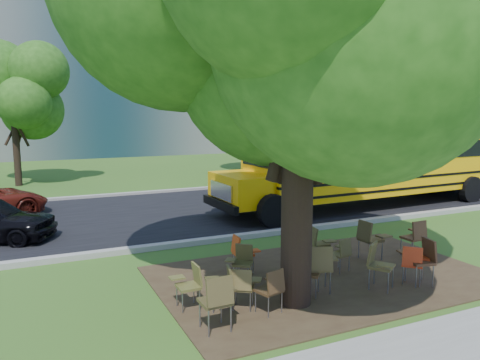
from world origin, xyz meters
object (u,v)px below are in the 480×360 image
chair_14 (223,283)px  chair_15 (318,241)px  main_tree (301,2)px  chair_5 (378,262)px  school_bus (387,157)px  chair_11 (342,251)px  chair_7 (414,261)px  chair_0 (218,297)px  chair_12 (370,236)px  chair_1 (244,284)px  chair_9 (242,259)px  chair_2 (272,286)px  chair_3 (308,268)px  chair_13 (416,234)px  chair_6 (422,256)px  chair_10 (242,250)px  chair_8 (190,281)px  chair_4 (321,264)px

chair_14 → chair_15: (3.02, 1.50, 0.04)m
main_tree → chair_5: size_ratio=9.51×
school_bus → chair_11: bearing=-140.2°
chair_5 → chair_7: chair_5 is taller
chair_0 → chair_12: size_ratio=1.00×
school_bus → chair_5: size_ratio=13.61×
chair_0 → chair_11: 3.83m
chair_1 → chair_7: size_ratio=0.94×
main_tree → chair_9: 5.06m
chair_0 → chair_2: bearing=10.9°
chair_1 → chair_9: 1.40m
chair_3 → chair_13: bearing=-124.6°
chair_5 → chair_6: 1.01m
school_bus → chair_5: 9.29m
chair_0 → chair_10: chair_0 is taller
main_tree → chair_10: main_tree is taller
main_tree → chair_9: size_ratio=11.34×
chair_12 → chair_14: 4.33m
chair_0 → chair_5: chair_0 is taller
chair_5 → chair_9: size_ratio=1.19×
chair_2 → chair_6: size_ratio=0.86×
chair_9 → chair_10: 0.50m
main_tree → chair_10: 5.16m
chair_0 → chair_14: 0.87m
chair_3 → chair_13: size_ratio=0.93×
chair_15 → chair_13: bearing=81.5°
chair_9 → chair_7: bearing=-170.8°
chair_6 → chair_12: 1.64m
chair_2 → chair_8: size_ratio=1.01×
chair_4 → chair_15: bearing=78.8°
chair_9 → main_tree: bearing=142.7°
chair_15 → chair_9: bearing=-72.4°
main_tree → chair_13: 6.35m
chair_11 → chair_4: bearing=-156.6°
chair_0 → chair_14: chair_0 is taller
chair_6 → chair_11: 1.64m
chair_4 → chair_15: (1.01, 1.58, -0.07)m
main_tree → school_bus: (8.11, 6.68, -3.52)m
chair_1 → chair_4: bearing=36.2°
chair_8 → chair_14: (0.51, -0.31, -0.02)m
chair_15 → chair_7: bearing=32.5°
chair_13 → chair_15: size_ratio=1.09×
chair_0 → chair_1: chair_0 is taller
chair_6 → chair_14: bearing=95.5°
chair_5 → chair_7: bearing=138.8°
chair_3 → chair_11: chair_3 is taller
chair_4 → chair_8: bearing=-167.3°
chair_14 → chair_7: bearing=-82.9°
chair_1 → chair_7: (3.64, -0.34, 0.03)m
main_tree → chair_6: bearing=-4.1°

